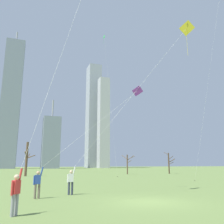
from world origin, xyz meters
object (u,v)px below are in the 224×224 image
(kite_flyer_far_back_yellow, at_px, (105,135))
(bare_tree_leftmost, at_px, (127,163))
(kite_flyer_midfield_left_purple, at_px, (55,167))
(bare_tree_rightmost, at_px, (169,162))
(bare_tree_left_of_center, at_px, (27,159))
(distant_kite_drifting_left_green, at_px, (105,51))
(kite_flyer_foreground_left_orange, at_px, (45,106))
(distant_kite_low_near_trees_blue, at_px, (216,22))

(kite_flyer_far_back_yellow, bearing_deg, bare_tree_leftmost, 64.07)
(kite_flyer_midfield_left_purple, bearing_deg, kite_flyer_far_back_yellow, 11.12)
(kite_flyer_far_back_yellow, bearing_deg, bare_tree_rightmost, 50.62)
(kite_flyer_far_back_yellow, xyz_separation_m, bare_tree_left_of_center, (-5.19, 28.87, -1.10))
(kite_flyer_far_back_yellow, bearing_deg, bare_tree_left_of_center, 100.20)
(distant_kite_drifting_left_green, distance_m, bare_tree_leftmost, 23.62)
(bare_tree_left_of_center, bearing_deg, kite_flyer_midfield_left_purple, -87.02)
(kite_flyer_far_back_yellow, relative_size, bare_tree_leftmost, 3.71)
(kite_flyer_far_back_yellow, bearing_deg, kite_flyer_foreground_left_orange, -133.86)
(distant_kite_drifting_left_green, bearing_deg, distant_kite_low_near_trees_blue, -63.46)
(distant_kite_drifting_left_green, distance_m, bare_tree_rightmost, 27.78)
(kite_flyer_midfield_left_purple, bearing_deg, bare_tree_left_of_center, 92.98)
(kite_flyer_foreground_left_orange, height_order, distant_kite_low_near_trees_blue, distant_kite_low_near_trees_blue)
(bare_tree_rightmost, bearing_deg, bare_tree_leftmost, 177.12)
(kite_flyer_foreground_left_orange, relative_size, distant_kite_low_near_trees_blue, 0.68)
(kite_flyer_far_back_yellow, relative_size, bare_tree_left_of_center, 2.52)
(kite_flyer_midfield_left_purple, distance_m, kite_flyer_far_back_yellow, 4.36)
(kite_flyer_foreground_left_orange, xyz_separation_m, distant_kite_drifting_left_green, (13.06, 30.77, 19.62))
(distant_kite_drifting_left_green, xyz_separation_m, bare_tree_rightmost, (16.38, 4.25, -22.02))
(kite_flyer_foreground_left_orange, height_order, kite_flyer_far_back_yellow, kite_flyer_foreground_left_orange)
(kite_flyer_foreground_left_orange, distance_m, bare_tree_left_of_center, 33.86)
(bare_tree_leftmost, distance_m, bare_tree_rightmost, 9.84)
(bare_tree_leftmost, bearing_deg, bare_tree_left_of_center, -175.13)
(kite_flyer_foreground_left_orange, distance_m, kite_flyer_far_back_yellow, 6.89)
(kite_flyer_midfield_left_purple, relative_size, distant_kite_drifting_left_green, 0.31)
(kite_flyer_foreground_left_orange, xyz_separation_m, bare_tree_leftmost, (19.62, 35.52, -2.57))
(bare_tree_leftmost, relative_size, bare_tree_left_of_center, 0.68)
(distant_kite_low_near_trees_blue, bearing_deg, bare_tree_rightmost, 74.36)
(bare_tree_rightmost, bearing_deg, distant_kite_low_near_trees_blue, -105.64)
(kite_flyer_far_back_yellow, distance_m, bare_tree_rightmost, 38.95)
(kite_flyer_midfield_left_purple, xyz_separation_m, distant_kite_drifting_left_green, (11.96, 26.54, 22.59))
(bare_tree_left_of_center, xyz_separation_m, bare_tree_rightmost, (29.89, 1.21, -0.60))
(distant_kite_low_near_trees_blue, distance_m, bare_tree_left_of_center, 37.12)
(distant_kite_low_near_trees_blue, bearing_deg, bare_tree_left_of_center, 135.88)
(bare_tree_left_of_center, bearing_deg, distant_kite_low_near_trees_blue, -44.12)
(kite_flyer_foreground_left_orange, bearing_deg, bare_tree_leftmost, 61.09)
(distant_kite_drifting_left_green, bearing_deg, kite_flyer_far_back_yellow, -107.84)
(distant_kite_low_near_trees_blue, height_order, bare_tree_left_of_center, distant_kite_low_near_trees_blue)
(distant_kite_low_near_trees_blue, bearing_deg, bare_tree_leftmost, 97.48)
(bare_tree_leftmost, bearing_deg, kite_flyer_far_back_yellow, -115.93)
(distant_kite_low_near_trees_blue, height_order, bare_tree_leftmost, distant_kite_low_near_trees_blue)
(kite_flyer_midfield_left_purple, xyz_separation_m, bare_tree_rightmost, (28.35, 30.80, 0.57))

